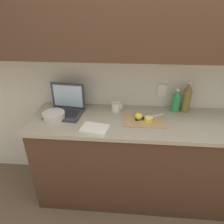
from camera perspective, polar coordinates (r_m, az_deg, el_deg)
name	(u,v)px	position (r m, az deg, el deg)	size (l,w,h in m)	color
ground_plane	(144,192)	(2.40, 9.25, -21.56)	(12.00, 12.00, 0.00)	brown
wall_back	(157,41)	(1.83, 12.64, 19.25)	(5.20, 0.38, 2.60)	silver
counter_unit	(150,159)	(2.08, 10.86, -13.05)	(2.22, 0.61, 0.91)	#472D1E
laptop	(66,107)	(1.95, -13.02, 1.54)	(0.35, 0.29, 0.27)	#333338
cutting_board	(144,120)	(1.82, 9.07, -2.22)	(0.36, 0.26, 0.01)	tan
knife	(145,118)	(1.83, 9.44, -1.60)	(0.28, 0.18, 0.02)	silver
lemon_half_cut	(149,119)	(1.79, 10.40, -2.02)	(0.07, 0.07, 0.04)	yellow
lemon_whole_beside	(139,116)	(1.79, 7.61, -1.22)	(0.07, 0.07, 0.07)	yellow
bottle_green_soda	(187,98)	(2.02, 20.59, 3.78)	(0.08, 0.08, 0.31)	olive
bottle_oil_tall	(176,101)	(2.01, 17.82, 3.00)	(0.08, 0.08, 0.23)	#2D934C
measuring_cup	(116,107)	(1.93, 1.10, 1.47)	(0.10, 0.08, 0.09)	silver
bowl_white	(54,116)	(1.87, -16.22, -1.04)	(0.19, 0.19, 0.07)	beige
dish_towel	(95,129)	(1.66, -4.93, -4.77)	(0.22, 0.16, 0.02)	silver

